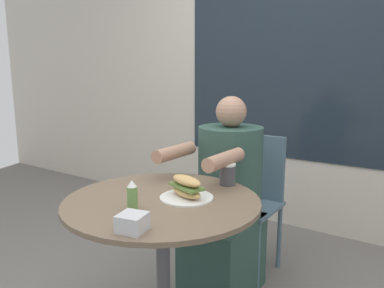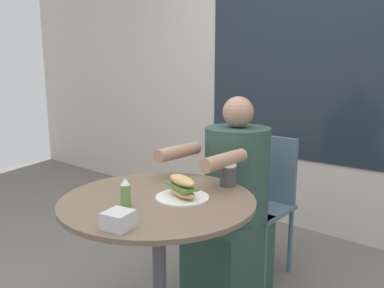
% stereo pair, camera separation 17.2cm
% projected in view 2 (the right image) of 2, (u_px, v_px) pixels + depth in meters
% --- Properties ---
extents(storefront_wall, '(8.00, 0.09, 2.80)m').
position_uv_depth(storefront_wall, '(324.00, 54.00, 2.81)').
color(storefront_wall, beige).
rests_on(storefront_wall, ground_plane).
extents(cafe_table, '(0.83, 0.83, 0.74)m').
position_uv_depth(cafe_table, '(159.00, 240.00, 1.62)').
color(cafe_table, brown).
rests_on(cafe_table, ground_plane).
extents(diner_chair, '(0.38, 0.38, 0.87)m').
position_uv_depth(diner_chair, '(263.00, 192.00, 2.37)').
color(diner_chair, slate).
rests_on(diner_chair, ground_plane).
extents(seated_diner, '(0.37, 0.65, 1.14)m').
position_uv_depth(seated_diner, '(232.00, 212.00, 2.11)').
color(seated_diner, '#2D4C42').
rests_on(seated_diner, ground_plane).
extents(sandwich_on_plate, '(0.23, 0.23, 0.10)m').
position_uv_depth(sandwich_on_plate, '(182.00, 189.00, 1.58)').
color(sandwich_on_plate, white).
rests_on(sandwich_on_plate, cafe_table).
extents(drink_cup, '(0.08, 0.08, 0.10)m').
position_uv_depth(drink_cup, '(228.00, 175.00, 1.75)').
color(drink_cup, '#424247').
rests_on(drink_cup, cafe_table).
extents(napkin_box, '(0.11, 0.11, 0.06)m').
position_uv_depth(napkin_box, '(118.00, 220.00, 1.27)').
color(napkin_box, silver).
rests_on(napkin_box, cafe_table).
extents(condiment_bottle, '(0.04, 0.04, 0.12)m').
position_uv_depth(condiment_bottle, '(126.00, 193.00, 1.47)').
color(condiment_bottle, '#66934C').
rests_on(condiment_bottle, cafe_table).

